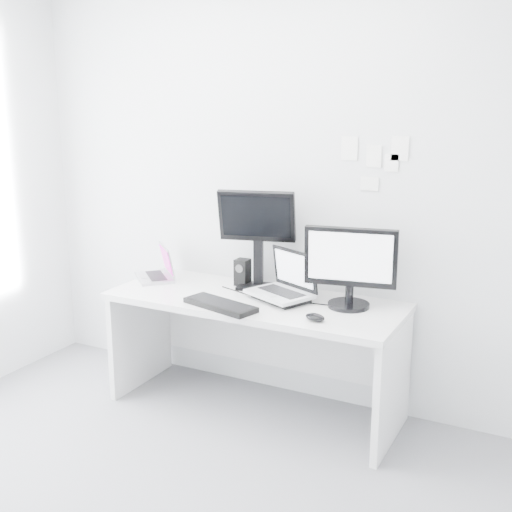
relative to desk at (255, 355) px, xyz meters
name	(u,v)px	position (x,y,z in m)	size (l,w,h in m)	color
back_wall	(280,189)	(0.00, 0.35, 0.99)	(3.60, 3.60, 0.00)	silver
desk	(255,355)	(0.00, 0.00, 0.00)	(1.80, 0.70, 0.73)	silver
macbook	(154,262)	(-0.79, 0.07, 0.48)	(0.31, 0.24, 0.24)	#AEAEB2
speaker	(242,272)	(-0.20, 0.22, 0.45)	(0.09, 0.09, 0.17)	black
dell_laptop	(280,276)	(0.15, 0.03, 0.52)	(0.37, 0.29, 0.31)	silver
rear_monitor	(257,238)	(-0.08, 0.20, 0.69)	(0.48, 0.17, 0.65)	black
samsung_monitor	(350,267)	(0.56, 0.10, 0.61)	(0.53, 0.24, 0.48)	black
keyboard	(220,305)	(-0.10, -0.25, 0.38)	(0.46, 0.16, 0.03)	black
mouse	(315,317)	(0.48, -0.21, 0.38)	(0.12, 0.08, 0.04)	black
wall_note_0	(349,148)	(0.45, 0.34, 1.26)	(0.10, 0.00, 0.14)	white
wall_note_1	(374,156)	(0.60, 0.34, 1.22)	(0.09, 0.00, 0.13)	white
wall_note_2	(400,148)	(0.75, 0.34, 1.26)	(0.10, 0.00, 0.14)	white
wall_note_3	(369,184)	(0.58, 0.34, 1.05)	(0.11, 0.00, 0.08)	white
wall_note_4	(392,163)	(0.71, 0.34, 1.18)	(0.08, 0.00, 0.10)	white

